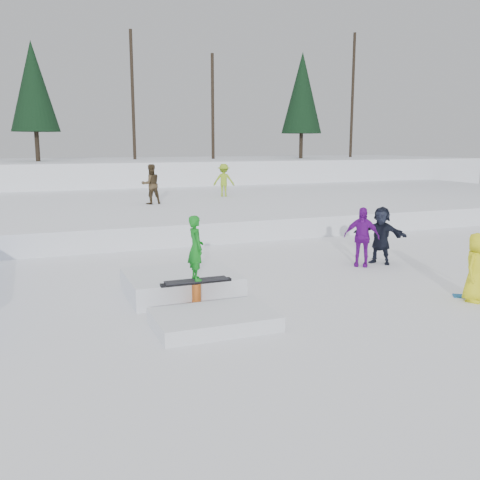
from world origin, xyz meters
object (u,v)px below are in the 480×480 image
object	(u,v)px
spectator_purple	(362,237)
spectator_dark	(381,235)
walker_olive	(151,184)
spectator_yellow	(476,267)
walker_ygreen	(224,180)
jib_rail_feature	(189,290)

from	to	relation	value
spectator_purple	spectator_dark	size ratio (longest dim) A/B	1.02
walker_olive	spectator_yellow	xyz separation A→B (m)	(4.23, -15.71, -0.93)
walker_ygreen	jib_rail_feature	size ratio (longest dim) A/B	0.40
spectator_yellow	walker_olive	bearing A→B (deg)	82.82
walker_ygreen	spectator_dark	size ratio (longest dim) A/B	0.99
spectator_yellow	jib_rail_feature	distance (m)	6.68
walker_ygreen	spectator_yellow	world-z (taller)	walker_ygreen
spectator_purple	spectator_yellow	size ratio (longest dim) A/B	1.10
spectator_yellow	spectator_dark	bearing A→B (deg)	63.02
walker_ygreen	spectator_purple	size ratio (longest dim) A/B	0.98
walker_ygreen	spectator_yellow	distance (m)	17.89
spectator_purple	jib_rail_feature	world-z (taller)	jib_rail_feature
walker_olive	walker_ygreen	distance (m)	4.92
walker_ygreen	spectator_purple	bearing A→B (deg)	111.86
spectator_purple	spectator_dark	xyz separation A→B (m)	(0.74, 0.07, -0.01)
spectator_purple	walker_ygreen	bearing A→B (deg)	126.34
spectator_yellow	jib_rail_feature	world-z (taller)	jib_rail_feature
spectator_dark	jib_rail_feature	bearing A→B (deg)	-112.16
spectator_yellow	spectator_dark	distance (m)	4.13
jib_rail_feature	walker_olive	bearing A→B (deg)	81.45
spectator_purple	spectator_dark	distance (m)	0.74
spectator_purple	jib_rail_feature	size ratio (longest dim) A/B	0.40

